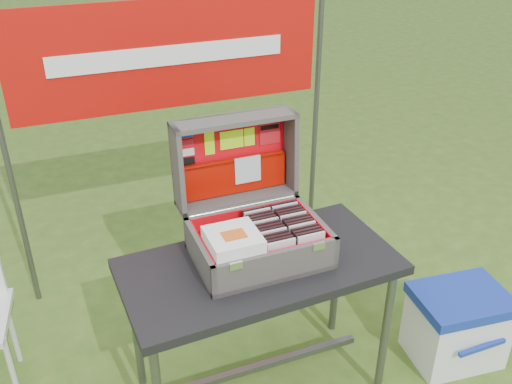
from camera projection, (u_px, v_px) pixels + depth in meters
name	position (u px, v px, depth m)	size (l,w,h in m)	color
table	(260.00, 328.00, 2.49)	(1.12, 0.56, 0.70)	black
table_top	(260.00, 267.00, 2.33)	(1.12, 0.56, 0.04)	black
table_leg_fr	(385.00, 334.00, 2.48)	(0.04, 0.04, 0.66)	#59595B
table_leg_bl	(136.00, 329.00, 2.52)	(0.04, 0.04, 0.66)	#59595B
table_leg_br	(336.00, 277.00, 2.84)	(0.04, 0.04, 0.66)	#59595B
table_brace	(259.00, 366.00, 2.60)	(0.97, 0.03, 0.03)	#59595B
suitcase	(254.00, 196.00, 2.28)	(0.53, 0.54, 0.51)	#58544F
suitcase_base_bottom	(259.00, 255.00, 2.35)	(0.53, 0.38, 0.02)	#58544F
suitcase_base_wall_front	(277.00, 267.00, 2.17)	(0.53, 0.02, 0.14)	#58544F
suitcase_base_wall_back	(244.00, 222.00, 2.47)	(0.53, 0.02, 0.14)	#58544F
suitcase_base_wall_left	(200.00, 256.00, 2.24)	(0.02, 0.38, 0.14)	#58544F
suitcase_base_wall_right	(315.00, 231.00, 2.40)	(0.02, 0.38, 0.14)	#58544F
suitcase_liner_floor	(259.00, 253.00, 2.34)	(0.49, 0.34, 0.01)	red
suitcase_latch_left	(236.00, 266.00, 2.08)	(0.05, 0.01, 0.03)	silver
suitcase_latch_right	(319.00, 246.00, 2.19)	(0.05, 0.01, 0.03)	silver
suitcase_hinge	(243.00, 206.00, 2.44)	(0.02, 0.02, 0.48)	silver
suitcase_lid_back	(231.00, 155.00, 2.47)	(0.53, 0.38, 0.02)	#58544F
suitcase_lid_rim_far	(234.00, 120.00, 2.34)	(0.53, 0.02, 0.14)	#58544F
suitcase_lid_rim_near	(237.00, 197.00, 2.49)	(0.53, 0.02, 0.14)	#58544F
suitcase_lid_rim_left	(178.00, 170.00, 2.33)	(0.02, 0.38, 0.14)	#58544F
suitcase_lid_rim_right	(290.00, 151.00, 2.50)	(0.02, 0.38, 0.14)	#58544F
suitcase_lid_liner	(232.00, 156.00, 2.45)	(0.48, 0.33, 0.01)	red
suitcase_liner_wall_front	(276.00, 263.00, 2.18)	(0.49, 0.01, 0.12)	red
suitcase_liner_wall_back	(245.00, 221.00, 2.45)	(0.49, 0.01, 0.12)	red
suitcase_liner_wall_left	(203.00, 254.00, 2.24)	(0.01, 0.34, 0.12)	red
suitcase_liner_wall_right	(312.00, 229.00, 2.39)	(0.01, 0.34, 0.12)	red
suitcase_lid_pocket	(234.00, 176.00, 2.48)	(0.47, 0.15, 0.03)	#A30D02
suitcase_pocket_edge	(234.00, 161.00, 2.44)	(0.46, 0.02, 0.02)	#A30D02
suitcase_pocket_cd	(248.00, 170.00, 2.47)	(0.12, 0.12, 0.01)	silver
lid_sticker_cc_a	(187.00, 134.00, 2.33)	(0.05, 0.03, 0.00)	#1933B2
lid_sticker_cc_b	(187.00, 143.00, 2.35)	(0.05, 0.03, 0.00)	red
lid_sticker_cc_c	(188.00, 152.00, 2.36)	(0.05, 0.03, 0.00)	white
lid_sticker_cc_d	(189.00, 161.00, 2.38)	(0.05, 0.03, 0.00)	black
lid_card_neon_tall	(209.00, 143.00, 2.38)	(0.04, 0.10, 0.00)	#B0F511
lid_card_neon_main	(232.00, 140.00, 2.42)	(0.10, 0.08, 0.00)	#B0F511
lid_card_neon_small	(249.00, 137.00, 2.44)	(0.05, 0.08, 0.00)	#B0F511
lid_sticker_band	(270.00, 134.00, 2.47)	(0.09, 0.09, 0.00)	red
lid_sticker_band_bar	(270.00, 127.00, 2.46)	(0.08, 0.02, 0.00)	black
cd_left_0	(281.00, 256.00, 2.20)	(0.12, 0.01, 0.13)	silver
cd_left_1	(279.00, 253.00, 2.22)	(0.12, 0.01, 0.13)	black
cd_left_2	(277.00, 250.00, 2.24)	(0.12, 0.01, 0.13)	black
cd_left_3	(275.00, 247.00, 2.25)	(0.12, 0.01, 0.13)	black
cd_left_4	(273.00, 244.00, 2.27)	(0.12, 0.01, 0.13)	silver
cd_left_5	(271.00, 242.00, 2.29)	(0.12, 0.01, 0.13)	black
cd_left_6	(269.00, 239.00, 2.30)	(0.12, 0.01, 0.13)	black
cd_left_7	(267.00, 236.00, 2.32)	(0.12, 0.01, 0.13)	black
cd_left_8	(265.00, 234.00, 2.34)	(0.12, 0.01, 0.13)	silver
cd_left_9	(263.00, 231.00, 2.36)	(0.12, 0.01, 0.13)	black
cd_left_10	(261.00, 229.00, 2.37)	(0.12, 0.01, 0.13)	black
cd_left_11	(259.00, 226.00, 2.39)	(0.12, 0.01, 0.13)	black
cd_left_12	(257.00, 224.00, 2.41)	(0.12, 0.01, 0.13)	silver
cd_left_13	(255.00, 221.00, 2.42)	(0.12, 0.01, 0.13)	black
cd_right_0	(311.00, 249.00, 2.24)	(0.12, 0.01, 0.13)	silver
cd_right_1	(308.00, 246.00, 2.26)	(0.12, 0.01, 0.13)	black
cd_right_2	(306.00, 243.00, 2.28)	(0.12, 0.01, 0.13)	black
cd_right_3	(304.00, 240.00, 2.30)	(0.12, 0.01, 0.13)	black
cd_right_4	(302.00, 238.00, 2.31)	(0.12, 0.01, 0.13)	silver
cd_right_5	(299.00, 235.00, 2.33)	(0.12, 0.01, 0.13)	black
cd_right_6	(297.00, 233.00, 2.35)	(0.12, 0.01, 0.13)	black
cd_right_7	(295.00, 230.00, 2.36)	(0.12, 0.01, 0.13)	black
cd_right_8	(293.00, 228.00, 2.38)	(0.12, 0.01, 0.13)	silver
cd_right_9	(291.00, 225.00, 2.40)	(0.12, 0.01, 0.13)	black
cd_right_10	(289.00, 223.00, 2.41)	(0.12, 0.01, 0.13)	black
cd_right_11	(287.00, 220.00, 2.43)	(0.12, 0.01, 0.13)	black
cd_right_12	(285.00, 218.00, 2.45)	(0.12, 0.01, 0.13)	silver
cd_right_13	(283.00, 216.00, 2.46)	(0.12, 0.01, 0.13)	black
songbook_0	(233.00, 244.00, 2.18)	(0.20, 0.20, 0.01)	white
songbook_1	(233.00, 243.00, 2.18)	(0.20, 0.20, 0.01)	white
songbook_2	(233.00, 242.00, 2.18)	(0.20, 0.20, 0.01)	white
songbook_3	(233.00, 241.00, 2.18)	(0.20, 0.20, 0.01)	white
songbook_4	(233.00, 240.00, 2.17)	(0.20, 0.20, 0.01)	white
songbook_5	(233.00, 239.00, 2.17)	(0.20, 0.20, 0.01)	white
songbook_6	(233.00, 238.00, 2.17)	(0.20, 0.20, 0.01)	white
songbook_7	(233.00, 237.00, 2.17)	(0.20, 0.20, 0.01)	white
songbook_8	(233.00, 235.00, 2.16)	(0.20, 0.20, 0.01)	white
songbook_9	(233.00, 234.00, 2.16)	(0.20, 0.20, 0.01)	white
songbook_graphic	(234.00, 235.00, 2.15)	(0.09, 0.07, 0.00)	#D85919
cooler	(456.00, 326.00, 2.74)	(0.43, 0.33, 0.38)	white
cooler_body	(455.00, 330.00, 2.75)	(0.41, 0.31, 0.33)	white
cooler_lid	(462.00, 299.00, 2.66)	(0.43, 0.33, 0.05)	#15309B
cooler_handle	(482.00, 348.00, 2.59)	(0.26, 0.02, 0.02)	#15309B
chair_leg_fr	(13.00, 375.00, 2.44)	(0.02, 0.02, 0.42)	silver
chair_leg_br	(12.00, 328.00, 2.70)	(0.02, 0.02, 0.42)	silver
cardboard_box	(334.00, 265.00, 3.19)	(0.34, 0.05, 0.36)	#97754D
banner_post_left	(7.00, 162.00, 2.80)	(0.03, 0.03, 1.70)	#59595B
banner_post_right	(316.00, 115.00, 3.36)	(0.03, 0.03, 1.70)	#59595B
banner	(170.00, 55.00, 2.86)	(1.60, 0.01, 0.55)	#AE0C08
banner_text	(170.00, 55.00, 2.85)	(1.20, 0.00, 0.10)	white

